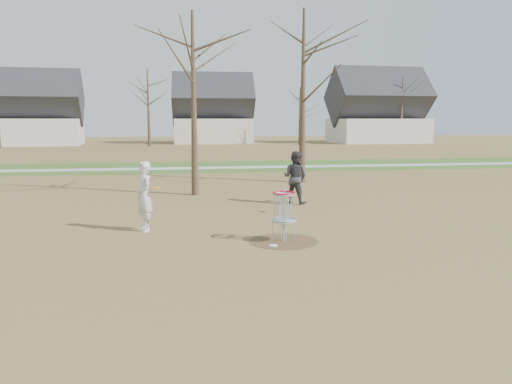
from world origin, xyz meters
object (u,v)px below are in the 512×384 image
(player_standing, at_px, (144,197))
(player_throwing, at_px, (295,177))
(disc_golf_basket, at_px, (284,207))
(disc_grounded, at_px, (273,245))

(player_standing, relative_size, player_throwing, 1.01)
(player_standing, height_order, disc_golf_basket, player_standing)
(player_throwing, bearing_deg, disc_golf_basket, 111.71)
(disc_grounded, xyz_separation_m, disc_golf_basket, (0.37, 0.46, 0.89))
(player_standing, xyz_separation_m, disc_golf_basket, (3.66, -1.80, -0.08))
(player_throwing, bearing_deg, disc_grounded, 109.73)
(disc_grounded, bearing_deg, player_standing, 145.49)
(disc_golf_basket, bearing_deg, disc_grounded, -128.68)
(player_standing, bearing_deg, player_throwing, 106.23)
(player_standing, distance_m, player_throwing, 6.66)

